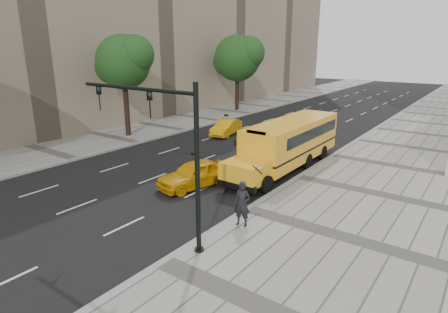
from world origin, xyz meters
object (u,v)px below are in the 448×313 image
Objects in this scene: tree_b at (124,62)px; taxi_far at (226,127)px; tree_c at (238,58)px; traffic_signal at (168,144)px; pedestrian at (242,204)px; school_bus at (290,140)px; taxi_near at (195,174)px.

taxi_far is (6.32, 5.56, -5.64)m from tree_b.
traffic_signal is at bearing -60.70° from tree_c.
tree_b is 4.33× the size of pedestrian.
school_bus reaches higher than taxi_far.
traffic_signal is (15.59, -27.79, -2.14)m from tree_c.
tree_c is 30.82m from pedestrian.
taxi_far is 2.08× the size of pedestrian.
tree_b is 2.09× the size of taxi_far.
traffic_signal reaches higher than taxi_far.
tree_b is at bearing 170.22° from taxi_near.
taxi_near is (12.30, -5.76, -5.58)m from tree_b.
taxi_far is at bearing 149.68° from school_bus.
pedestrian is at bearing -63.48° from taxi_far.
traffic_signal is at bearing -35.42° from tree_b.
traffic_signal is (0.69, -11.63, 2.33)m from school_bus.
school_bus is 2.68× the size of taxi_near.
school_bus is at bearing 93.40° from traffic_signal.
taxi_near is 12.80m from taxi_far.
tree_b is 10.13m from taxi_far.
tree_b reaches higher than school_bus.
traffic_signal reaches higher than taxi_near.
school_bus is 2.83× the size of taxi_far.
traffic_signal is at bearing -131.88° from pedestrian.
taxi_far is 17.69m from pedestrian.
tree_c reaches higher than tree_b.
pedestrian is 0.31× the size of traffic_signal.
tree_c reaches higher than pedestrian.
tree_c reaches higher than taxi_far.
tree_c reaches higher than school_bus.
traffic_signal is at bearing -42.91° from taxi_near.
tree_c is 31.93m from traffic_signal.
pedestrian is (10.85, -13.97, 0.46)m from taxi_far.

